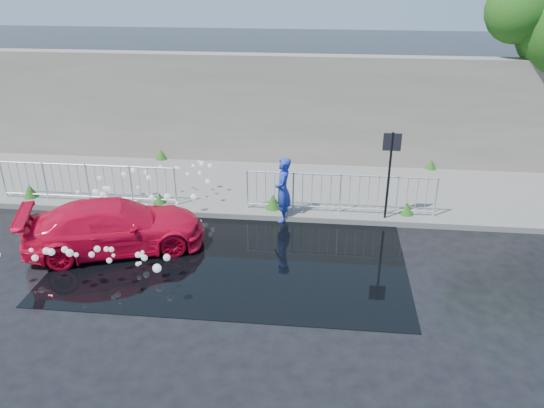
{
  "coord_description": "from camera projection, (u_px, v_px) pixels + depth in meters",
  "views": [
    {
      "loc": [
        2.55,
        -9.68,
        6.4
      ],
      "look_at": [
        1.34,
        1.83,
        1.0
      ],
      "focal_mm": 35.0,
      "sensor_mm": 36.0,
      "label": 1
    }
  ],
  "objects": [
    {
      "name": "red_car",
      "position": [
        115.0,
        226.0,
        12.58
      ],
      "size": [
        4.5,
        2.97,
        1.21
      ],
      "primitive_type": "imported",
      "rotation": [
        0.0,
        0.0,
        1.91
      ],
      "color": "red",
      "rests_on": "ground"
    },
    {
      "name": "retaining_wall",
      "position": [
        249.0,
        109.0,
        17.36
      ],
      "size": [
        30.0,
        0.6,
        3.5
      ],
      "primitive_type": "cube",
      "color": "#6C685B",
      "rests_on": "pavement"
    },
    {
      "name": "puddle",
      "position": [
        233.0,
        255.0,
        12.53
      ],
      "size": [
        8.0,
        5.0,
        0.01
      ],
      "primitive_type": "cube",
      "color": "black",
      "rests_on": "ground"
    },
    {
      "name": "sign_post",
      "position": [
        390.0,
        162.0,
        13.34
      ],
      "size": [
        0.45,
        0.06,
        2.5
      ],
      "color": "black",
      "rests_on": "ground"
    },
    {
      "name": "railing_left",
      "position": [
        88.0,
        181.0,
        14.76
      ],
      "size": [
        5.05,
        0.05,
        1.1
      ],
      "color": "silver",
      "rests_on": "pavement"
    },
    {
      "name": "weeds",
      "position": [
        229.0,
        185.0,
        15.55
      ],
      "size": [
        12.17,
        3.93,
        0.41
      ],
      "color": "#245115",
      "rests_on": "pavement"
    },
    {
      "name": "water_spray",
      "position": [
        129.0,
        213.0,
        13.03
      ],
      "size": [
        3.65,
        5.69,
        0.99
      ],
      "color": "white",
      "rests_on": "ground"
    },
    {
      "name": "ground",
      "position": [
        203.0,
        277.0,
        11.67
      ],
      "size": [
        90.0,
        90.0,
        0.0
      ],
      "primitive_type": "plane",
      "color": "black",
      "rests_on": "ground"
    },
    {
      "name": "pavement",
      "position": [
        239.0,
        186.0,
        16.15
      ],
      "size": [
        30.0,
        4.0,
        0.15
      ],
      "primitive_type": "cube",
      "color": "slate",
      "rests_on": "ground"
    },
    {
      "name": "curb",
      "position": [
        228.0,
        215.0,
        14.34
      ],
      "size": [
        30.0,
        0.25,
        0.16
      ],
      "primitive_type": "cube",
      "color": "slate",
      "rests_on": "ground"
    },
    {
      "name": "person",
      "position": [
        283.0,
        190.0,
        13.87
      ],
      "size": [
        0.44,
        0.65,
        1.75
      ],
      "primitive_type": "imported",
      "rotation": [
        0.0,
        0.0,
        -1.55
      ],
      "color": "#2134A5",
      "rests_on": "ground"
    },
    {
      "name": "railing_right",
      "position": [
        340.0,
        192.0,
        14.1
      ],
      "size": [
        5.05,
        0.05,
        1.1
      ],
      "color": "silver",
      "rests_on": "pavement"
    }
  ]
}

